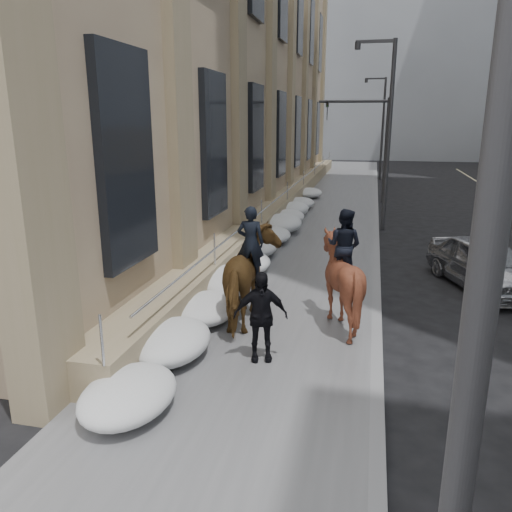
# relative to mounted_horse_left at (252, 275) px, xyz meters

# --- Properties ---
(ground) EXTENTS (140.00, 140.00, 0.00)m
(ground) POSITION_rel_mounted_horse_left_xyz_m (0.29, -2.14, -1.28)
(ground) COLOR black
(ground) RESTS_ON ground
(sidewalk) EXTENTS (5.00, 80.00, 0.12)m
(sidewalk) POSITION_rel_mounted_horse_left_xyz_m (0.29, 7.86, -1.22)
(sidewalk) COLOR #565658
(sidewalk) RESTS_ON ground
(curb) EXTENTS (0.24, 80.00, 0.12)m
(curb) POSITION_rel_mounted_horse_left_xyz_m (2.91, 7.86, -1.22)
(curb) COLOR slate
(curb) RESTS_ON ground
(limestone_building) EXTENTS (6.10, 44.00, 18.00)m
(limestone_building) POSITION_rel_mounted_horse_left_xyz_m (-4.97, 17.82, 7.62)
(limestone_building) COLOR #876E58
(limestone_building) RESTS_ON ground
(bg_building_mid) EXTENTS (30.00, 12.00, 28.00)m
(bg_building_mid) POSITION_rel_mounted_horse_left_xyz_m (4.29, 57.86, 12.72)
(bg_building_mid) COLOR slate
(bg_building_mid) RESTS_ON ground
(bg_building_far) EXTENTS (24.00, 12.00, 20.00)m
(bg_building_far) POSITION_rel_mounted_horse_left_xyz_m (-5.71, 69.86, 8.72)
(bg_building_far) COLOR gray
(bg_building_far) RESTS_ON ground
(streetlight_near) EXTENTS (1.71, 0.24, 8.00)m
(streetlight_near) POSITION_rel_mounted_horse_left_xyz_m (3.03, -8.14, 3.30)
(streetlight_near) COLOR #2D2D30
(streetlight_near) RESTS_ON ground
(streetlight_mid) EXTENTS (1.71, 0.24, 8.00)m
(streetlight_mid) POSITION_rel_mounted_horse_left_xyz_m (3.03, 11.86, 3.30)
(streetlight_mid) COLOR #2D2D30
(streetlight_mid) RESTS_ON ground
(streetlight_far) EXTENTS (1.71, 0.24, 8.00)m
(streetlight_far) POSITION_rel_mounted_horse_left_xyz_m (3.03, 31.86, 3.30)
(streetlight_far) COLOR #2D2D30
(streetlight_far) RESTS_ON ground
(traffic_signal) EXTENTS (4.10, 0.22, 6.00)m
(traffic_signal) POSITION_rel_mounted_horse_left_xyz_m (2.36, 19.86, 2.72)
(traffic_signal) COLOR #2D2D30
(traffic_signal) RESTS_ON ground
(snow_bank) EXTENTS (1.70, 18.10, 0.76)m
(snow_bank) POSITION_rel_mounted_horse_left_xyz_m (-1.13, 5.97, -0.81)
(snow_bank) COLOR silver
(snow_bank) RESTS_ON sidewalk
(mounted_horse_left) EXTENTS (1.47, 2.75, 2.77)m
(mounted_horse_left) POSITION_rel_mounted_horse_left_xyz_m (0.00, 0.00, 0.00)
(mounted_horse_left) COLOR #442D14
(mounted_horse_left) RESTS_ON sidewalk
(mounted_horse_right) EXTENTS (2.30, 2.43, 2.73)m
(mounted_horse_right) POSITION_rel_mounted_horse_left_xyz_m (2.02, 0.34, 0.00)
(mounted_horse_right) COLOR #4D2416
(mounted_horse_right) RESTS_ON sidewalk
(pedestrian) EXTENTS (1.16, 0.73, 1.84)m
(pedestrian) POSITION_rel_mounted_horse_left_xyz_m (0.61, -1.82, -0.24)
(pedestrian) COLOR black
(pedestrian) RESTS_ON sidewalk
(car_silver) EXTENTS (3.16, 4.72, 1.49)m
(car_silver) POSITION_rel_mounted_horse_left_xyz_m (5.92, 4.28, -0.54)
(car_silver) COLOR #9A9BA1
(car_silver) RESTS_ON ground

